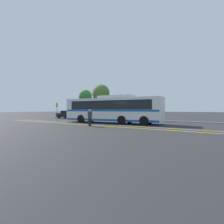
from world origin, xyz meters
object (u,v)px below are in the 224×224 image
Objects in this scene: parked_car_0 at (67,115)px; bus_stop_sign at (57,110)px; transit_bus at (112,109)px; tree_1 at (101,93)px; pedestrian_0 at (90,117)px; parked_car_1 at (91,115)px; tree_0 at (85,96)px.

parked_car_0 is 8.26m from bus_stop_sign.
transit_bus is 11.57m from tree_1.
bus_stop_sign is at bearing 113.38° from pedestrian_0.
bus_stop_sign is (-0.48, -6.68, 0.99)m from parked_car_1.
parked_car_0 is at bearing -145.38° from tree_1.
tree_1 is (-0.40, 3.32, 4.03)m from parked_car_1.
bus_stop_sign is (-7.92, -2.04, -0.09)m from transit_bus.
parked_car_0 is 2.62× the size of pedestrian_0.
parked_car_0 is 1.68× the size of bus_stop_sign.
tree_1 is at bearing 10.35° from parked_car_1.
transit_bus is 8.18m from bus_stop_sign.
tree_1 is (-8.17, 12.52, 3.74)m from pedestrian_0.
tree_0 is at bearing 46.49° from transit_bus.
transit_bus reaches higher than parked_car_0.
bus_stop_sign is 10.46m from tree_1.
parked_car_0 is 0.70× the size of tree_1.
parked_car_0 is 5.55m from parked_car_1.
pedestrian_0 is at bearing -46.30° from tree_0.
pedestrian_0 is (13.31, -8.96, 0.22)m from parked_car_0.
tree_0 reaches higher than pedestrian_0.
pedestrian_0 is 15.41m from tree_1.
tree_1 is at bearing 73.47° from pedestrian_0.
tree_0 is 6.56m from tree_1.
tree_1 reaches higher than tree_0.
parked_car_1 is (-7.45, 4.64, -1.08)m from transit_bus.
parked_car_0 is at bearing 31.33° from bus_stop_sign.
transit_bus is 17.61m from tree_0.
tree_1 reaches higher than pedestrian_0.
bus_stop_sign is 0.44× the size of tree_0.
bus_stop_sign reaches higher than pedestrian_0.
tree_1 reaches higher than transit_bus.
bus_stop_sign is (-8.24, 2.51, 0.70)m from pedestrian_0.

